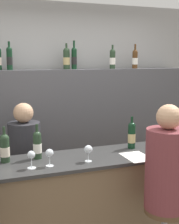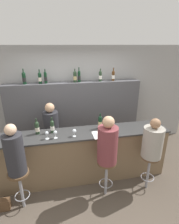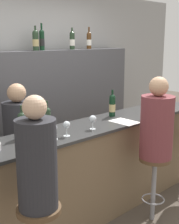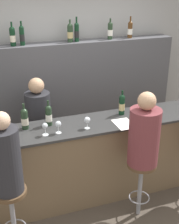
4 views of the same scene
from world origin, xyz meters
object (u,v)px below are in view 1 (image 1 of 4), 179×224
wine_bottle_backbar_4 (74,58)px  wine_bottle_backbar_2 (9,58)px  wine_glass_2 (88,150)px  guest_seated_middle (167,165)px  wine_bottle_counter_1 (37,145)px  wine_bottle_counter_2 (132,135)px  wine_bottle_counter_0 (5,148)px  wine_bottle_backbar_6 (135,59)px  wine_glass_1 (49,154)px  wine_bottle_backbar_5 (112,59)px  bartender (26,178)px  wine_bottle_backbar_3 (67,58)px  wine_glass_0 (31,156)px

wine_bottle_backbar_4 → wine_bottle_backbar_2: bearing=180.0°
wine_glass_2 → guest_seated_middle: size_ratio=0.17×
wine_bottle_counter_1 → wine_bottle_backbar_2: size_ratio=0.97×
wine_bottle_counter_2 → wine_glass_2: wine_bottle_counter_2 is taller
wine_bottle_counter_0 → wine_bottle_counter_2: bearing=0.0°
wine_glass_2 → wine_bottle_counter_1: bearing=149.2°
wine_bottle_backbar_6 → wine_glass_2: (-1.11, -1.24, -0.77)m
wine_bottle_backbar_6 → wine_glass_1: wine_bottle_backbar_6 is taller
wine_bottle_backbar_5 → bartender: wine_bottle_backbar_5 is taller
wine_bottle_backbar_4 → wine_bottle_backbar_3: bearing=180.0°
wine_bottle_counter_2 → wine_bottle_backbar_5: wine_bottle_backbar_5 is taller
wine_bottle_backbar_5 → bartender: size_ratio=0.20×
wine_bottle_counter_1 → wine_glass_0: wine_bottle_counter_1 is taller
wine_glass_0 → wine_bottle_backbar_2: bearing=90.1°
wine_bottle_backbar_5 → wine_glass_2: (-0.78, -1.24, -0.77)m
wine_bottle_counter_1 → wine_glass_2: (0.39, -0.23, -0.02)m
wine_bottle_counter_1 → wine_bottle_backbar_6: size_ratio=0.99×
wine_bottle_backbar_6 → wine_bottle_backbar_3: bearing=180.0°
wine_glass_1 → wine_glass_2: 0.34m
wine_bottle_backbar_4 → wine_glass_0: 1.65m
wine_bottle_counter_2 → guest_seated_middle: size_ratio=0.37×
wine_bottle_backbar_4 → wine_glass_0: wine_bottle_backbar_4 is taller
wine_bottle_backbar_2 → bartender: 1.35m
wine_bottle_backbar_6 → guest_seated_middle: 1.95m
wine_bottle_backbar_3 → wine_bottle_backbar_6: bearing=-0.0°
wine_bottle_backbar_6 → wine_glass_1: size_ratio=2.15×
wine_bottle_backbar_4 → guest_seated_middle: bearing=-82.1°
wine_bottle_counter_2 → wine_glass_1: bearing=-165.1°
wine_bottle_counter_1 → wine_glass_1: size_ratio=2.13×
wine_bottle_backbar_3 → wine_glass_0: bearing=-118.2°
wine_bottle_counter_2 → wine_glass_0: 1.05m
wine_bottle_counter_1 → wine_bottle_backbar_6: wine_bottle_backbar_6 is taller
wine_bottle_backbar_5 → wine_glass_2: bearing=-122.3°
wine_bottle_backbar_2 → bartender: size_ratio=0.22×
wine_bottle_backbar_4 → wine_bottle_counter_1: bearing=-123.5°
wine_bottle_counter_2 → wine_bottle_backbar_6: (0.57, 1.01, 0.74)m
wine_bottle_backbar_5 → wine_glass_0: bearing=-135.7°
wine_bottle_backbar_4 → wine_bottle_backbar_5: (0.51, -0.00, -0.01)m
wine_bottle_backbar_2 → guest_seated_middle: wine_bottle_backbar_2 is taller
wine_bottle_counter_2 → wine_bottle_backbar_3: 1.30m
wine_bottle_backbar_2 → guest_seated_middle: size_ratio=0.38×
wine_bottle_counter_0 → wine_bottle_backbar_2: bearing=79.8°
wine_bottle_backbar_6 → wine_bottle_backbar_5: bearing=-180.0°
wine_bottle_counter_0 → wine_bottle_backbar_3: (0.85, 1.01, 0.75)m
wine_bottle_counter_0 → wine_bottle_backbar_2: size_ratio=0.97×
wine_bottle_backbar_2 → wine_bottle_backbar_3: size_ratio=1.03×
wine_bottle_counter_1 → wine_glass_0: bearing=-112.1°
wine_bottle_counter_2 → wine_bottle_backbar_5: bearing=76.3°
wine_bottle_backbar_4 → wine_glass_0: size_ratio=2.34×
wine_bottle_counter_0 → wine_glass_2: 0.71m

